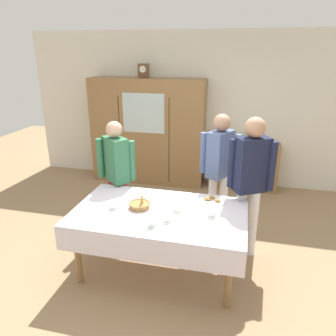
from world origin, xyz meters
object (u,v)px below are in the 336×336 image
(tea_cup_far_left, at_px, (167,219))
(spoon_mid_right, at_px, (190,204))
(bookshelf_low, at_px, (244,166))
(tea_cup_back_edge, at_px, (212,214))
(tea_cup_near_right, at_px, (178,209))
(tea_cup_mid_left, at_px, (114,206))
(dining_table, at_px, (159,220))
(book_stack, at_px, (246,140))
(pastry_plate, at_px, (212,200))
(mantel_clock, at_px, (144,71))
(person_beside_shelf, at_px, (116,168))
(wall_cabinet, at_px, (148,132))
(person_behind_table_left, at_px, (251,175))
(bread_basket, at_px, (140,205))
(tea_cup_center, at_px, (152,224))
(person_behind_table_right, at_px, (220,163))
(spoon_back_edge, at_px, (137,220))
(spoon_far_left, at_px, (193,224))

(tea_cup_far_left, xyz_separation_m, spoon_mid_right, (0.16, 0.43, -0.02))
(bookshelf_low, xyz_separation_m, tea_cup_back_edge, (-0.31, -2.60, 0.35))
(tea_cup_near_right, bearing_deg, tea_cup_mid_left, -172.58)
(dining_table, height_order, tea_cup_mid_left, tea_cup_mid_left)
(book_stack, bearing_deg, pastry_plate, -98.68)
(mantel_clock, distance_m, spoon_mid_right, 2.93)
(person_beside_shelf, bearing_deg, tea_cup_back_edge, -26.34)
(tea_cup_back_edge, relative_size, tea_cup_mid_left, 1.00)
(wall_cabinet, distance_m, bookshelf_low, 1.85)
(person_behind_table_left, bearing_deg, bread_basket, -156.02)
(book_stack, relative_size, tea_cup_center, 1.74)
(dining_table, distance_m, tea_cup_back_edge, 0.58)
(bread_basket, relative_size, person_behind_table_right, 0.15)
(book_stack, bearing_deg, dining_table, -108.28)
(tea_cup_center, distance_m, bread_basket, 0.43)
(person_behind_table_right, bearing_deg, book_stack, 78.24)
(person_beside_shelf, xyz_separation_m, person_behind_table_left, (1.68, -0.11, 0.11))
(bread_basket, xyz_separation_m, person_behind_table_left, (1.16, 0.52, 0.26))
(tea_cup_back_edge, height_order, spoon_back_edge, tea_cup_back_edge)
(bookshelf_low, relative_size, tea_cup_mid_left, 8.95)
(tea_cup_mid_left, xyz_separation_m, spoon_far_left, (0.89, -0.13, -0.02))
(tea_cup_back_edge, height_order, tea_cup_mid_left, same)
(wall_cabinet, relative_size, person_behind_table_left, 1.22)
(tea_cup_near_right, bearing_deg, tea_cup_center, -116.31)
(tea_cup_near_right, height_order, spoon_far_left, tea_cup_near_right)
(person_beside_shelf, bearing_deg, tea_cup_center, -52.34)
(bookshelf_low, distance_m, spoon_far_left, 2.86)
(person_beside_shelf, bearing_deg, tea_cup_mid_left, -70.89)
(dining_table, distance_m, bookshelf_low, 2.79)
(tea_cup_back_edge, height_order, person_behind_table_left, person_behind_table_left)
(tea_cup_back_edge, bearing_deg, tea_cup_near_right, 176.87)
(bookshelf_low, distance_m, tea_cup_near_right, 2.69)
(wall_cabinet, bearing_deg, tea_cup_center, -72.40)
(person_beside_shelf, bearing_deg, mantel_clock, 96.05)
(bookshelf_low, bearing_deg, tea_cup_back_edge, -96.77)
(tea_cup_far_left, bearing_deg, tea_cup_near_right, 76.06)
(tea_cup_far_left, relative_size, person_behind_table_left, 0.08)
(person_behind_table_right, bearing_deg, tea_cup_back_edge, -88.83)
(bread_basket, bearing_deg, person_behind_table_left, 23.98)
(tea_cup_mid_left, bearing_deg, tea_cup_near_right, 7.42)
(tea_cup_near_right, xyz_separation_m, person_behind_table_left, (0.74, 0.52, 0.27))
(spoon_mid_right, bearing_deg, spoon_back_edge, -134.68)
(dining_table, xyz_separation_m, pastry_plate, (0.53, 0.40, 0.10))
(pastry_plate, relative_size, person_behind_table_left, 0.16)
(spoon_far_left, bearing_deg, person_behind_table_right, 83.06)
(bread_basket, bearing_deg, wall_cabinet, 104.83)
(wall_cabinet, height_order, bookshelf_low, wall_cabinet)
(tea_cup_mid_left, distance_m, person_behind_table_right, 1.52)
(pastry_plate, xyz_separation_m, spoon_far_left, (-0.14, -0.56, -0.01))
(wall_cabinet, distance_m, tea_cup_center, 3.03)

